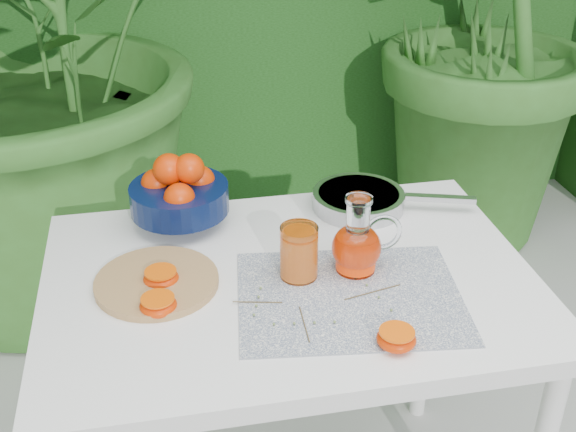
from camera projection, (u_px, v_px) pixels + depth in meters
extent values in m
imported|color=#326221|center=(17.00, 21.00, 2.33)|extent=(2.79, 2.79, 1.97)
imported|color=#326221|center=(465.00, 16.00, 2.69)|extent=(2.55, 2.55, 1.82)
cube|color=white|center=(290.00, 284.00, 1.48)|extent=(1.00, 0.70, 0.04)
cylinder|color=white|center=(95.00, 358.00, 1.85)|extent=(0.04, 0.04, 0.71)
cylinder|color=white|center=(428.00, 316.00, 2.00)|extent=(0.04, 0.04, 0.71)
cube|color=#0B1B43|center=(350.00, 297.00, 1.41)|extent=(0.47, 0.39, 0.00)
cylinder|color=#AF7E4F|center=(157.00, 282.00, 1.44)|extent=(0.31, 0.31, 0.02)
cylinder|color=black|center=(181.00, 217.00, 1.65)|extent=(0.08, 0.08, 0.04)
cylinder|color=black|center=(179.00, 198.00, 1.63)|extent=(0.23, 0.23, 0.06)
sphere|color=red|center=(156.00, 184.00, 1.63)|extent=(0.07, 0.07, 0.07)
sphere|color=red|center=(200.00, 181.00, 1.64)|extent=(0.07, 0.07, 0.07)
sphere|color=red|center=(179.00, 199.00, 1.57)|extent=(0.07, 0.07, 0.07)
sphere|color=red|center=(178.00, 176.00, 1.66)|extent=(0.07, 0.07, 0.07)
sphere|color=red|center=(169.00, 169.00, 1.59)|extent=(0.07, 0.07, 0.07)
sphere|color=red|center=(189.00, 169.00, 1.59)|extent=(0.07, 0.07, 0.07)
cylinder|color=white|center=(355.00, 268.00, 1.49)|extent=(0.08, 0.08, 0.01)
ellipsoid|color=white|center=(356.00, 247.00, 1.46)|extent=(0.11, 0.11, 0.10)
cylinder|color=white|center=(358.00, 215.00, 1.43)|extent=(0.05, 0.05, 0.07)
cylinder|color=white|center=(359.00, 200.00, 1.41)|extent=(0.06, 0.06, 0.01)
torus|color=white|center=(383.00, 232.00, 1.45)|extent=(0.08, 0.01, 0.08)
cylinder|color=red|center=(356.00, 252.00, 1.47)|extent=(0.09, 0.09, 0.07)
cylinder|color=white|center=(299.00, 252.00, 1.44)|extent=(0.08, 0.08, 0.11)
cylinder|color=orange|center=(299.00, 256.00, 1.44)|extent=(0.07, 0.07, 0.09)
cylinder|color=#E85207|center=(299.00, 236.00, 1.42)|extent=(0.06, 0.06, 0.00)
cylinder|color=#ABABAF|center=(358.00, 200.00, 1.72)|extent=(0.27, 0.27, 0.04)
cylinder|color=silver|center=(359.00, 194.00, 1.71)|extent=(0.24, 0.24, 0.01)
cube|color=#ABABAF|center=(440.00, 199.00, 1.69)|extent=(0.16, 0.07, 0.01)
ellipsoid|color=red|center=(158.00, 306.00, 1.36)|extent=(0.09, 0.09, 0.03)
cylinder|color=#E85207|center=(158.00, 299.00, 1.35)|extent=(0.08, 0.08, 0.00)
ellipsoid|color=red|center=(161.00, 278.00, 1.44)|extent=(0.09, 0.09, 0.03)
cylinder|color=#E85207|center=(160.00, 272.00, 1.43)|extent=(0.08, 0.08, 0.00)
ellipsoid|color=red|center=(396.00, 339.00, 1.27)|extent=(0.09, 0.09, 0.03)
cylinder|color=#E85207|center=(397.00, 332.00, 1.27)|extent=(0.08, 0.08, 0.00)
cylinder|color=brown|center=(304.00, 324.00, 1.33)|extent=(0.01, 0.11, 0.00)
sphere|color=olive|center=(274.00, 324.00, 1.32)|extent=(0.01, 0.01, 0.01)
sphere|color=olive|center=(294.00, 323.00, 1.33)|extent=(0.01, 0.01, 0.01)
sphere|color=olive|center=(314.00, 323.00, 1.33)|extent=(0.01, 0.01, 0.01)
sphere|color=olive|center=(335.00, 322.00, 1.33)|extent=(0.01, 0.01, 0.01)
cylinder|color=brown|center=(373.00, 292.00, 1.42)|extent=(0.12, 0.03, 0.00)
sphere|color=olive|center=(355.00, 273.00, 1.47)|extent=(0.01, 0.01, 0.01)
sphere|color=olive|center=(367.00, 285.00, 1.43)|extent=(0.01, 0.01, 0.01)
sphere|color=olive|center=(379.00, 297.00, 1.40)|extent=(0.01, 0.01, 0.01)
sphere|color=olive|center=(391.00, 310.00, 1.36)|extent=(0.01, 0.01, 0.01)
cylinder|color=brown|center=(257.00, 302.00, 1.39)|extent=(0.09, 0.02, 0.00)
sphere|color=olive|center=(254.00, 315.00, 1.35)|extent=(0.01, 0.01, 0.01)
sphere|color=olive|center=(256.00, 306.00, 1.37)|extent=(0.01, 0.01, 0.01)
sphere|color=olive|center=(259.00, 297.00, 1.40)|extent=(0.01, 0.01, 0.01)
sphere|color=olive|center=(261.00, 288.00, 1.42)|extent=(0.01, 0.01, 0.01)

